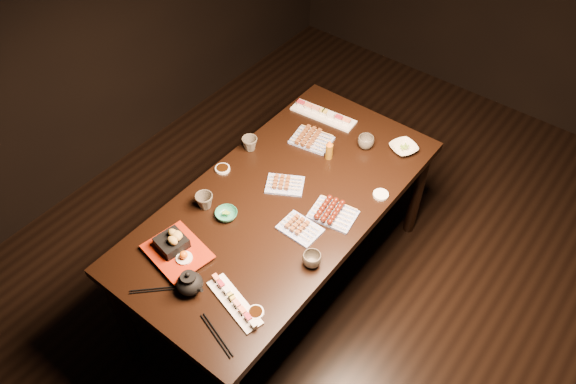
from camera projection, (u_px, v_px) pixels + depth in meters
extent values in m
plane|color=black|center=(330.00, 320.00, 3.25)|extent=(5.00, 5.00, 0.00)
cube|color=black|center=(283.00, 245.00, 3.15)|extent=(0.93, 1.81, 0.75)
imported|color=#298061|center=(226.00, 214.00, 2.78)|extent=(0.12, 0.12, 0.03)
imported|color=beige|center=(404.00, 148.00, 3.11)|extent=(0.19, 0.19, 0.04)
imported|color=#4C463A|center=(205.00, 201.00, 2.81)|extent=(0.11, 0.11, 0.08)
imported|color=#4C463A|center=(312.00, 259.00, 2.58)|extent=(0.10, 0.10, 0.07)
imported|color=#4C463A|center=(250.00, 144.00, 3.10)|extent=(0.10, 0.10, 0.08)
imported|color=#4C463A|center=(366.00, 142.00, 3.12)|extent=(0.11, 0.11, 0.07)
cylinder|color=brown|center=(329.00, 149.00, 3.04)|extent=(0.05, 0.05, 0.13)
cylinder|color=white|center=(223.00, 169.00, 3.02)|extent=(0.10, 0.10, 0.01)
cylinder|color=white|center=(381.00, 195.00, 2.89)|extent=(0.11, 0.11, 0.01)
cylinder|color=white|center=(256.00, 312.00, 2.42)|extent=(0.09, 0.09, 0.01)
cylinder|color=white|center=(307.00, 108.00, 3.37)|extent=(0.09, 0.09, 0.01)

